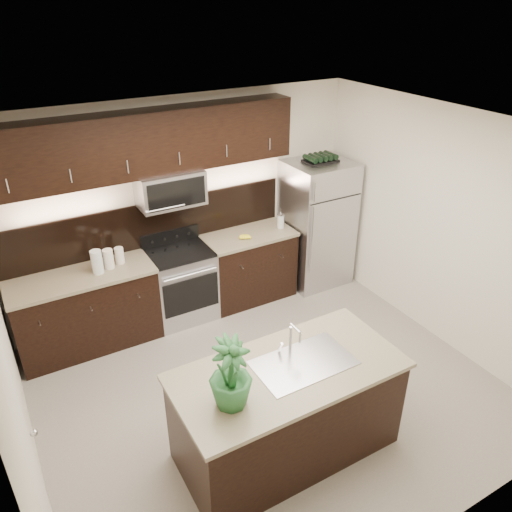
% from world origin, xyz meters
% --- Properties ---
extents(ground, '(4.50, 4.50, 0.00)m').
position_xyz_m(ground, '(0.00, 0.00, 0.00)').
color(ground, gray).
rests_on(ground, ground).
extents(room_walls, '(4.52, 4.02, 2.71)m').
position_xyz_m(room_walls, '(-0.11, -0.04, 1.70)').
color(room_walls, silver).
rests_on(room_walls, ground).
extents(counter_run, '(3.51, 0.65, 0.94)m').
position_xyz_m(counter_run, '(-0.46, 1.69, 0.47)').
color(counter_run, black).
rests_on(counter_run, ground).
extents(upper_fixtures, '(3.49, 0.40, 1.66)m').
position_xyz_m(upper_fixtures, '(-0.43, 1.84, 2.14)').
color(upper_fixtures, black).
rests_on(upper_fixtures, counter_run).
extents(island, '(1.96, 0.96, 0.94)m').
position_xyz_m(island, '(-0.26, -0.75, 0.47)').
color(island, black).
rests_on(island, ground).
extents(sink_faucet, '(0.84, 0.50, 0.28)m').
position_xyz_m(sink_faucet, '(-0.11, -0.74, 0.96)').
color(sink_faucet, silver).
rests_on(sink_faucet, island).
extents(refrigerator, '(0.84, 0.76, 1.75)m').
position_xyz_m(refrigerator, '(1.75, 1.63, 0.87)').
color(refrigerator, '#B2B2B7').
rests_on(refrigerator, ground).
extents(wine_rack, '(0.43, 0.27, 0.10)m').
position_xyz_m(wine_rack, '(1.75, 1.63, 1.79)').
color(wine_rack, black).
rests_on(wine_rack, refrigerator).
extents(plant, '(0.43, 0.43, 0.58)m').
position_xyz_m(plant, '(-0.85, -0.86, 1.23)').
color(plant, '#265F2C').
rests_on(plant, island).
extents(canisters, '(0.39, 0.22, 0.27)m').
position_xyz_m(canisters, '(-1.12, 1.68, 1.06)').
color(canisters, silver).
rests_on(canisters, counter_run).
extents(french_press, '(0.09, 0.09, 0.26)m').
position_xyz_m(french_press, '(1.17, 1.64, 1.04)').
color(french_press, silver).
rests_on(french_press, counter_run).
extents(bananas, '(0.20, 0.18, 0.05)m').
position_xyz_m(bananas, '(0.57, 1.61, 0.96)').
color(bananas, yellow).
rests_on(bananas, counter_run).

